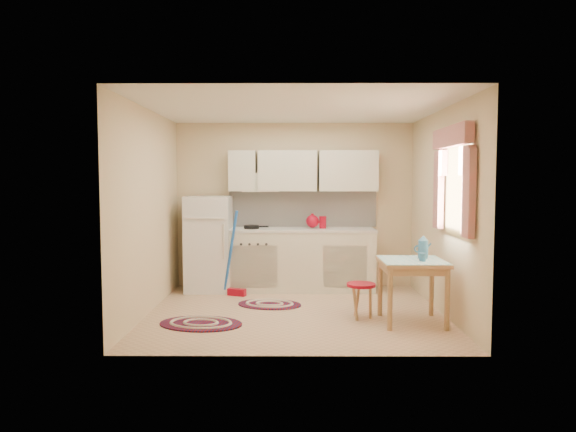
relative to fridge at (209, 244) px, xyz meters
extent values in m
plane|color=tan|center=(1.27, -1.25, -0.70)|extent=(3.60, 3.60, 0.00)
cube|color=silver|center=(1.27, -1.25, 1.80)|extent=(3.60, 3.20, 0.04)
cube|color=#CFB68B|center=(1.27, 0.35, 0.55)|extent=(3.60, 0.04, 2.50)
cube|color=#CFB68B|center=(1.27, -2.85, 0.55)|extent=(3.60, 0.04, 2.50)
cube|color=#CFB68B|center=(-0.53, -1.25, 0.55)|extent=(0.04, 3.20, 2.50)
cube|color=#CFB68B|center=(3.07, -1.25, 0.55)|extent=(0.04, 3.20, 2.50)
cube|color=silver|center=(1.39, 0.34, 0.50)|extent=(2.25, 0.03, 0.55)
cube|color=beige|center=(1.39, 0.19, 1.07)|extent=(2.25, 0.33, 0.60)
cube|color=white|center=(3.05, -1.80, 0.85)|extent=(0.04, 0.85, 0.95)
cube|color=silver|center=(0.00, 0.00, 0.00)|extent=(0.65, 0.60, 1.40)
cube|color=beige|center=(1.31, 0.05, -0.26)|extent=(2.25, 0.60, 0.88)
cube|color=silver|center=(1.31, 0.05, 0.20)|extent=(2.27, 0.62, 0.04)
cylinder|color=black|center=(0.63, 0.00, 0.24)|extent=(0.25, 0.25, 0.05)
cylinder|color=maroon|center=(1.68, 0.05, 0.30)|extent=(0.13, 0.13, 0.16)
cube|color=tan|center=(2.60, -1.72, -0.34)|extent=(0.72, 0.72, 0.72)
cylinder|color=maroon|center=(2.04, -1.54, -0.49)|extent=(0.42, 0.42, 0.42)
cylinder|color=#2C5F88|center=(2.68, -1.82, 0.07)|extent=(0.10, 0.10, 0.10)
camera|label=1|loc=(1.21, -7.51, 0.93)|focal=32.00mm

